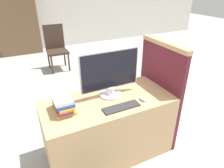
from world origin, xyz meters
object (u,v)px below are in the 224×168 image
at_px(mouse, 143,99).
at_px(book_stack, 63,104).
at_px(far_chair, 56,46).
at_px(keyboard, 121,107).
at_px(monitor, 110,74).

relative_size(mouse, book_stack, 0.30).
height_order(mouse, far_chair, far_chair).
height_order(keyboard, book_stack, book_stack).
relative_size(keyboard, mouse, 4.45).
xyz_separation_m(book_stack, far_chair, (0.53, 2.91, -0.27)).
bearing_deg(keyboard, mouse, 5.85).
height_order(monitor, book_stack, monitor).
distance_m(monitor, mouse, 0.43).
height_order(monitor, keyboard, monitor).
height_order(keyboard, mouse, mouse).
bearing_deg(keyboard, book_stack, 159.77).
bearing_deg(far_chair, mouse, -68.14).
relative_size(mouse, far_chair, 0.09).
bearing_deg(monitor, keyboard, -91.83).
bearing_deg(far_chair, keyboard, -73.20).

